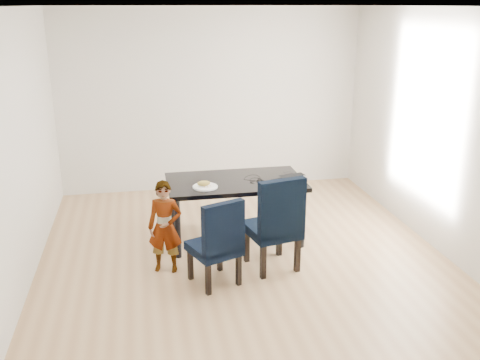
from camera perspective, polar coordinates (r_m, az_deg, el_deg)
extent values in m
cube|color=tan|center=(6.11, 0.36, -8.22)|extent=(4.50, 5.00, 0.01)
cube|color=white|center=(5.47, 0.42, 18.11)|extent=(4.50, 5.00, 0.01)
cube|color=silver|center=(8.06, -3.13, 8.45)|extent=(4.50, 0.01, 2.70)
cube|color=silver|center=(3.35, 8.82, -6.15)|extent=(4.50, 0.01, 2.70)
cube|color=silver|center=(5.66, -22.64, 2.83)|extent=(0.01, 5.00, 2.70)
cube|color=silver|center=(6.46, 20.49, 4.86)|extent=(0.01, 5.00, 2.70)
cube|color=black|center=(6.41, -0.51, -3.21)|extent=(1.60, 0.90, 0.75)
cube|color=black|center=(5.40, -2.81, -6.48)|extent=(0.59, 0.60, 0.93)
cube|color=black|center=(5.69, 3.44, -4.41)|extent=(0.61, 0.62, 1.06)
imported|color=orange|center=(5.67, -8.00, -4.99)|extent=(0.41, 0.32, 1.00)
cylinder|color=white|center=(6.04, -3.74, -0.73)|extent=(0.31, 0.31, 0.02)
ellipsoid|color=olive|center=(6.04, -3.89, -0.35)|extent=(0.16, 0.10, 0.06)
imported|color=black|center=(6.46, 5.37, 0.53)|extent=(0.35, 0.26, 0.02)
torus|color=black|center=(6.24, 1.79, -0.13)|extent=(0.21, 0.21, 0.01)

